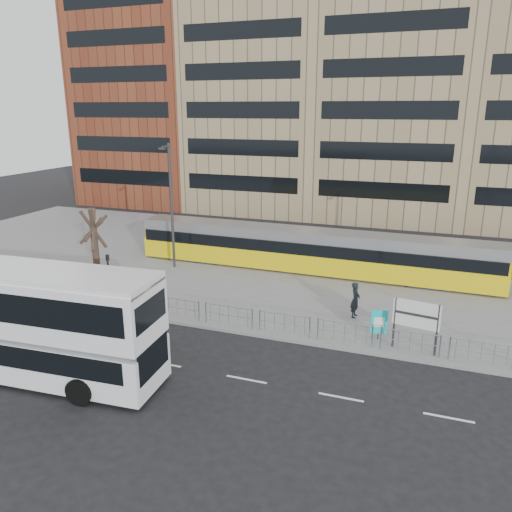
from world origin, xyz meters
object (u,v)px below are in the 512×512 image
(pedestrian, at_px, (355,300))
(lamp_post_west, at_px, (171,202))
(tram, at_px, (309,250))
(ad_panel, at_px, (379,322))
(station_sign, at_px, (416,317))
(double_decker_bus, at_px, (22,318))
(bare_tree, at_px, (91,205))
(traffic_light_west, at_px, (109,274))

(pedestrian, xyz_separation_m, lamp_post_west, (-13.48, 4.50, 3.70))
(tram, distance_m, pedestrian, 8.12)
(ad_panel, bearing_deg, pedestrian, 105.86)
(tram, distance_m, ad_panel, 10.91)
(station_sign, xyz_separation_m, ad_panel, (-1.68, 0.69, -0.81))
(ad_panel, distance_m, lamp_post_west, 16.92)
(double_decker_bus, distance_m, station_sign, 17.16)
(station_sign, distance_m, lamp_post_west, 18.54)
(station_sign, height_order, pedestrian, station_sign)
(ad_panel, xyz_separation_m, pedestrian, (-1.52, 2.34, 0.09))
(bare_tree, bearing_deg, double_decker_bus, -66.85)
(pedestrian, xyz_separation_m, traffic_light_west, (-13.17, -3.33, 1.00))
(pedestrian, bearing_deg, station_sign, -128.35)
(ad_panel, height_order, pedestrian, pedestrian)
(double_decker_bus, height_order, bare_tree, bare_tree)
(bare_tree, bearing_deg, pedestrian, -1.49)
(station_sign, distance_m, bare_tree, 20.66)
(ad_panel, relative_size, lamp_post_west, 0.18)
(double_decker_bus, bearing_deg, traffic_light_west, 94.14)
(station_sign, relative_size, lamp_post_west, 0.28)
(tram, xyz_separation_m, traffic_light_west, (-8.91, -10.22, 0.51))
(station_sign, relative_size, pedestrian, 1.25)
(traffic_light_west, distance_m, lamp_post_west, 8.29)
(station_sign, xyz_separation_m, lamp_post_west, (-16.68, 7.53, 2.98))
(traffic_light_west, height_order, lamp_post_west, lamp_post_west)
(bare_tree, bearing_deg, ad_panel, -8.57)
(pedestrian, relative_size, bare_tree, 0.27)
(double_decker_bus, distance_m, ad_panel, 16.06)
(traffic_light_west, bearing_deg, tram, 47.28)
(station_sign, distance_m, ad_panel, 1.99)
(tram, relative_size, traffic_light_west, 8.00)
(station_sign, height_order, ad_panel, station_sign)
(double_decker_bus, bearing_deg, station_sign, 22.48)
(traffic_light_west, relative_size, bare_tree, 0.43)
(tram, bearing_deg, ad_panel, -57.41)
(ad_panel, bearing_deg, bare_tree, 154.25)
(lamp_post_west, distance_m, bare_tree, 5.32)
(double_decker_bus, bearing_deg, lamp_post_west, 91.32)
(station_sign, relative_size, traffic_light_west, 0.79)
(tram, bearing_deg, traffic_light_west, -130.53)
(station_sign, height_order, bare_tree, bare_tree)
(double_decker_bus, distance_m, traffic_light_west, 7.30)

